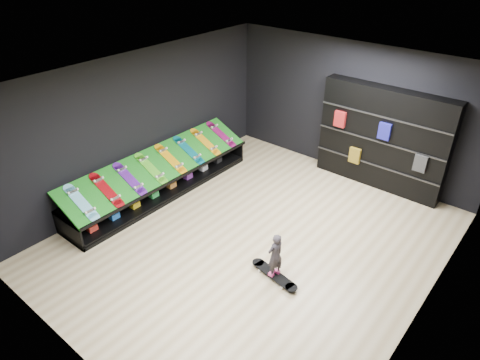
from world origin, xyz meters
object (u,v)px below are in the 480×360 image
Objects in this scene: floor_skateboard at (274,276)px; child at (275,263)px; display_rack at (161,183)px; back_shelving at (382,139)px.

child is at bearing 0.00° from floor_skateboard.
display_rack is 4.59× the size of floor_skateboard.
back_shelving is (3.43, 3.32, 0.87)m from display_rack.
back_shelving is 5.74× the size of child.
display_rack is 3.50m from child.
display_rack is at bearing 179.70° from floor_skateboard.
child reaches higher than display_rack.
back_shelving reaches higher than floor_skateboard.
back_shelving reaches higher than display_rack.
floor_skateboard is at bearing 180.00° from child.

